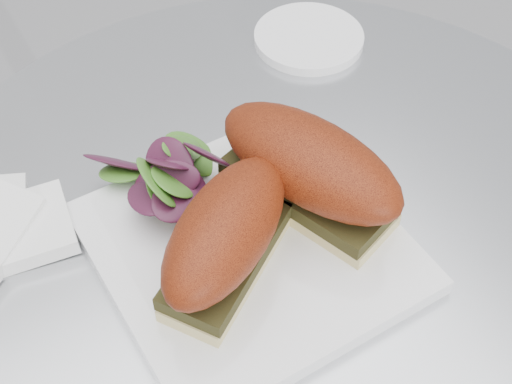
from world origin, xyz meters
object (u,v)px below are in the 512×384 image
at_px(sandwich_left, 226,237).
at_px(saucer, 309,38).
at_px(plate, 249,248).
at_px(sandwich_right, 309,168).

bearing_deg(sandwich_left, saucer, 11.50).
distance_m(plate, saucer, 0.29).
relative_size(sandwich_right, saucer, 1.56).
distance_m(plate, sandwich_right, 0.08).
height_order(sandwich_left, saucer, sandwich_left).
height_order(plate, sandwich_right, sandwich_right).
relative_size(plate, saucer, 1.95).
bearing_deg(saucer, sandwich_right, -125.59).
height_order(sandwich_right, saucer, sandwich_right).
bearing_deg(sandwich_right, sandwich_left, -92.98).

